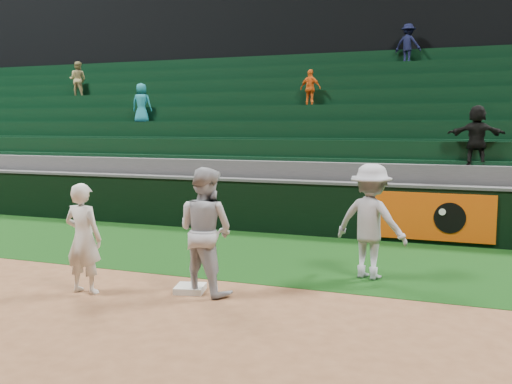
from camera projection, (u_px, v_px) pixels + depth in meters
ground at (194, 296)px, 8.39m from camera, size 70.00×70.00×0.00m
foul_grass at (263, 253)px, 11.18m from camera, size 36.00×4.20×0.01m
upper_deck at (379, 42)px, 23.94m from camera, size 40.00×12.00×12.00m
first_base at (190, 289)px, 8.61m from camera, size 0.51×0.51×0.10m
first_baseman at (83, 238)px, 8.48m from camera, size 0.61×0.40×1.66m
baserunner at (205, 231)px, 8.45m from camera, size 1.07×0.93×1.89m
base_coach at (371, 221)px, 9.28m from camera, size 1.36×1.00×1.88m
field_wall at (296, 207)px, 13.15m from camera, size 36.00×0.45×1.25m
stadium_seating at (332, 153)px, 16.55m from camera, size 36.00×5.95×5.58m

